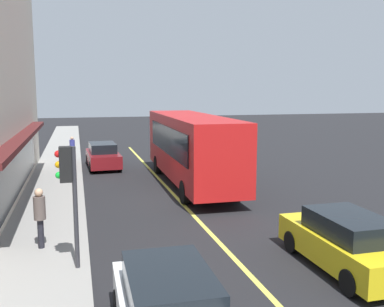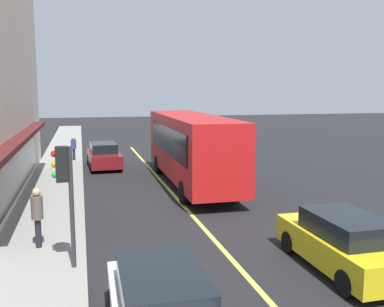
% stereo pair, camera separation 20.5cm
% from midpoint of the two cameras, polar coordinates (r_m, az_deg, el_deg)
% --- Properties ---
extents(ground, '(120.00, 120.00, 0.00)m').
position_cam_midpoint_polar(ground, '(19.20, -1.62, -5.99)').
color(ground, black).
extents(sidewalk, '(80.00, 2.69, 0.15)m').
position_cam_midpoint_polar(sidewalk, '(18.78, -17.80, -6.49)').
color(sidewalk, gray).
rests_on(sidewalk, ground).
extents(lane_centre_stripe, '(36.00, 0.16, 0.01)m').
position_cam_midpoint_polar(lane_centre_stripe, '(19.20, -1.62, -5.98)').
color(lane_centre_stripe, '#D8D14C').
rests_on(lane_centre_stripe, ground).
extents(bus, '(11.17, 2.76, 3.50)m').
position_cam_midpoint_polar(bus, '(21.71, 0.12, 1.02)').
color(bus, red).
rests_on(bus, ground).
extents(traffic_light, '(0.30, 0.52, 3.20)m').
position_cam_midpoint_polar(traffic_light, '(11.47, -15.95, -3.15)').
color(traffic_light, '#2D2D33').
rests_on(traffic_light, sidewalk).
extents(car_maroon, '(4.37, 2.00, 1.52)m').
position_cam_midpoint_polar(car_maroon, '(27.24, -11.29, -0.29)').
color(car_maroon, maroon).
rests_on(car_maroon, ground).
extents(car_yellow, '(4.30, 1.86, 1.52)m').
position_cam_midpoint_polar(car_yellow, '(12.45, 19.73, -10.97)').
color(car_yellow, yellow).
rests_on(car_yellow, ground).
extents(pedestrian_by_curb, '(0.34, 0.34, 1.57)m').
position_cam_midpoint_polar(pedestrian_by_curb, '(29.70, -15.10, 0.95)').
color(pedestrian_by_curb, black).
rests_on(pedestrian_by_curb, sidewalk).
extents(pedestrian_near_storefront, '(0.34, 0.34, 1.79)m').
position_cam_midpoint_polar(pedestrian_near_storefront, '(13.52, -19.26, -7.24)').
color(pedestrian_near_storefront, black).
rests_on(pedestrian_near_storefront, sidewalk).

